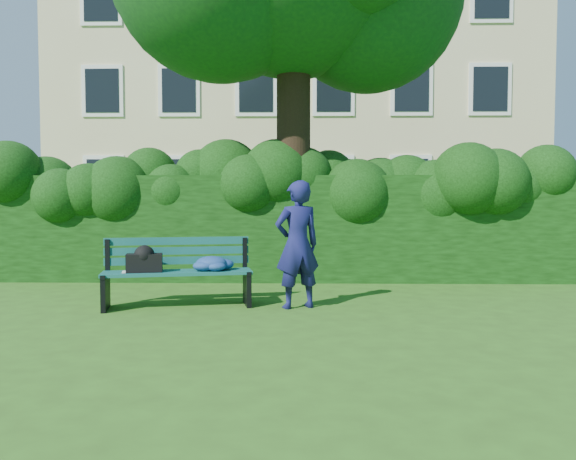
{
  "coord_description": "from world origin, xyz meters",
  "views": [
    {
      "loc": [
        0.18,
        -7.57,
        1.38
      ],
      "look_at": [
        0.0,
        0.6,
        0.95
      ],
      "focal_mm": 35.0,
      "sensor_mm": 36.0,
      "label": 1
    }
  ],
  "objects": [
    {
      "name": "park_bench",
      "position": [
        -1.38,
        -0.36,
        0.5
      ],
      "size": [
        1.97,
        0.94,
        0.89
      ],
      "rotation": [
        0.0,
        0.0,
        0.21
      ],
      "color": "#0E483F",
      "rests_on": "ground"
    },
    {
      "name": "hedge",
      "position": [
        0.0,
        2.2,
        0.9
      ],
      "size": [
        10.0,
        1.0,
        1.8
      ],
      "color": "black",
      "rests_on": "ground"
    },
    {
      "name": "man_reading",
      "position": [
        0.14,
        -0.42,
        0.82
      ],
      "size": [
        0.7,
        0.59,
        1.64
      ],
      "primitive_type": "imported",
      "rotation": [
        0.0,
        0.0,
        3.53
      ],
      "color": "#171953",
      "rests_on": "ground"
    },
    {
      "name": "ground",
      "position": [
        0.0,
        0.0,
        0.0
      ],
      "size": [
        80.0,
        80.0,
        0.0
      ],
      "primitive_type": "plane",
      "color": "#31581B",
      "rests_on": "ground"
    },
    {
      "name": "apartment_building",
      "position": [
        -0.0,
        13.99,
        6.0
      ],
      "size": [
        16.0,
        8.08,
        12.0
      ],
      "color": "#CAB787",
      "rests_on": "ground"
    }
  ]
}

